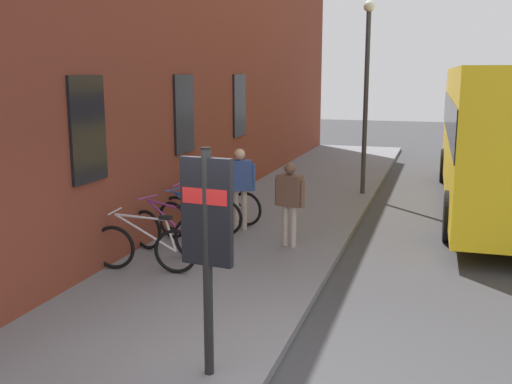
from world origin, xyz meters
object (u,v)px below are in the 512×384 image
at_px(bicycle_beside_lamp, 168,233).
at_px(city_bus, 504,129).
at_px(pedestrian_by_facade, 240,181).
at_px(bicycle_mid_rack, 194,223).
at_px(street_lamp, 366,81).
at_px(bicycle_far_end, 145,248).
at_px(pedestrian_crossing_street, 290,196).
at_px(transit_info_sign, 207,227).
at_px(bicycle_by_door, 224,205).
at_px(bicycle_leaning_wall, 201,214).

xyz_separation_m(bicycle_beside_lamp, city_bus, (6.16, -5.84, 1.41)).
distance_m(city_bus, pedestrian_by_facade, 6.72).
bearing_deg(pedestrian_by_facade, city_bus, -50.98).
distance_m(bicycle_mid_rack, street_lamp, 6.61).
relative_size(bicycle_far_end, pedestrian_crossing_street, 1.15).
bearing_deg(city_bus, pedestrian_crossing_street, 141.97).
bearing_deg(transit_info_sign, bicycle_by_door, 19.02).
distance_m(transit_info_sign, pedestrian_crossing_street, 4.85).
bearing_deg(pedestrian_by_facade, bicycle_by_door, 51.33).
relative_size(pedestrian_by_facade, street_lamp, 0.34).
relative_size(bicycle_beside_lamp, transit_info_sign, 0.71).
height_order(bicycle_far_end, bicycle_mid_rack, same).
bearing_deg(bicycle_far_end, city_bus, -39.32).
bearing_deg(pedestrian_crossing_street, bicycle_beside_lamp, 120.46).
relative_size(transit_info_sign, city_bus, 0.23).
xyz_separation_m(bicycle_far_end, pedestrian_crossing_street, (2.03, -1.85, 0.55)).
distance_m(bicycle_far_end, bicycle_by_door, 3.27).
height_order(bicycle_beside_lamp, pedestrian_crossing_street, pedestrian_crossing_street).
bearing_deg(pedestrian_by_facade, street_lamp, -22.91).
xyz_separation_m(pedestrian_by_facade, street_lamp, (4.46, -1.89, 1.91)).
bearing_deg(bicycle_beside_lamp, pedestrian_crossing_street, -59.54).
bearing_deg(bicycle_mid_rack, bicycle_by_door, -0.65).
relative_size(transit_info_sign, pedestrian_crossing_street, 1.56).
bearing_deg(bicycle_leaning_wall, bicycle_far_end, -179.33).
relative_size(bicycle_leaning_wall, pedestrian_by_facade, 1.08).
height_order(bicycle_far_end, city_bus, city_bus).
xyz_separation_m(pedestrian_crossing_street, street_lamp, (5.31, -0.65, 1.97)).
bearing_deg(pedestrian_crossing_street, bicycle_by_door, 54.41).
relative_size(bicycle_far_end, bicycle_leaning_wall, 1.00).
height_order(bicycle_beside_lamp, city_bus, city_bus).
xyz_separation_m(bicycle_by_door, street_lamp, (4.07, -2.38, 2.52)).
relative_size(bicycle_mid_rack, transit_info_sign, 0.71).
height_order(bicycle_by_door, transit_info_sign, transit_info_sign).
bearing_deg(transit_info_sign, street_lamp, -1.69).
height_order(bicycle_by_door, pedestrian_by_facade, pedestrian_by_facade).
relative_size(bicycle_by_door, city_bus, 0.17).
distance_m(bicycle_beside_lamp, pedestrian_by_facade, 2.15).
bearing_deg(bicycle_leaning_wall, street_lamp, -26.92).
height_order(bicycle_leaning_wall, street_lamp, street_lamp).
xyz_separation_m(bicycle_mid_rack, pedestrian_by_facade, (1.16, -0.51, 0.62)).
xyz_separation_m(bicycle_far_end, street_lamp, (7.34, -2.50, 2.52)).
bearing_deg(transit_info_sign, city_bus, -20.09).
bearing_deg(city_bus, bicycle_mid_rack, 133.28).
height_order(city_bus, pedestrian_crossing_street, city_bus).
distance_m(bicycle_far_end, city_bus, 9.26).
relative_size(bicycle_mid_rack, city_bus, 0.16).
distance_m(bicycle_by_door, pedestrian_crossing_street, 2.20).
distance_m(bicycle_leaning_wall, pedestrian_crossing_street, 1.99).
height_order(bicycle_mid_rack, transit_info_sign, transit_info_sign).
bearing_deg(transit_info_sign, pedestrian_by_facade, 15.73).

